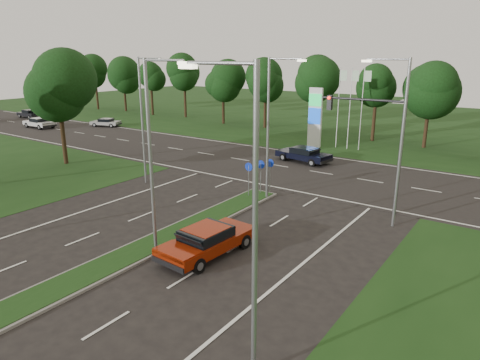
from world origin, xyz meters
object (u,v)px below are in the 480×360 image
Objects in this scene: red_sedan at (207,240)px; navy_sedan at (304,154)px; far_car_a at (106,122)px; far_car_c at (30,114)px; far_car_b at (39,123)px.

red_sedan is 19.68m from navy_sedan.
red_sedan reaches higher than far_car_a.
far_car_a is 0.94× the size of far_car_c.
navy_sedan reaches higher than far_car_c.
far_car_b is at bearing 162.66° from red_sedan.
far_car_c is at bearing 96.76° from navy_sedan.
far_car_b is 10.85m from far_car_c.
navy_sedan is 1.23× the size of far_car_a.
far_car_a is at bearing -47.64° from far_car_b.
far_car_b reaches higher than far_car_c.
red_sedan reaches higher than navy_sedan.
navy_sedan and far_car_b have the same top height.
far_car_c is (-9.95, 4.33, -0.04)m from far_car_b.
red_sedan is 1.02× the size of navy_sedan.
navy_sedan is at bearing -85.46° from far_car_b.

